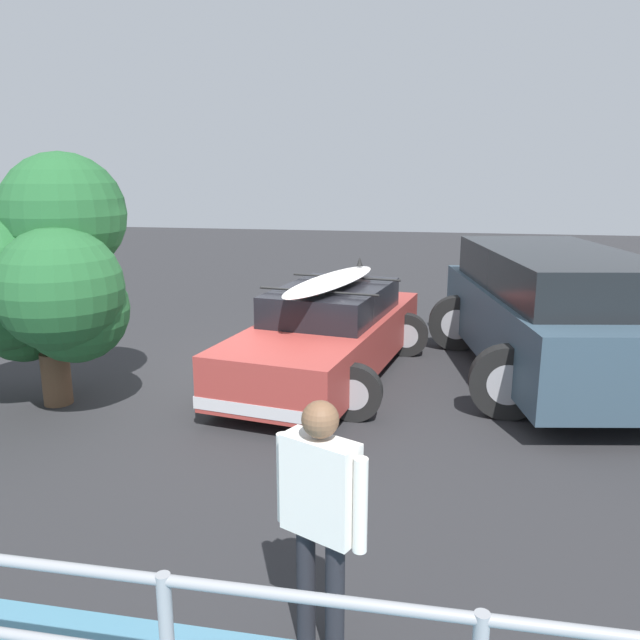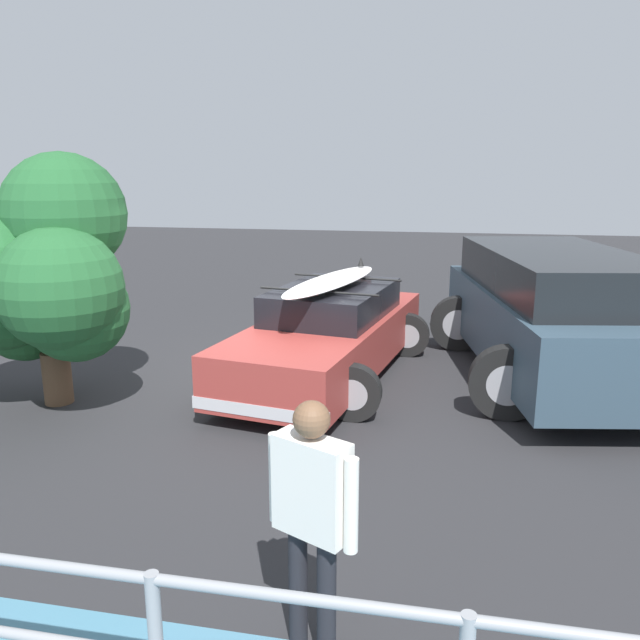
{
  "view_description": "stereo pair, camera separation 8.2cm",
  "coord_description": "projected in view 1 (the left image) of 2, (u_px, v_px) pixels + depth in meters",
  "views": [
    {
      "loc": [
        -2.17,
        7.76,
        2.8
      ],
      "look_at": [
        -0.73,
        0.18,
        0.95
      ],
      "focal_mm": 35.0,
      "sensor_mm": 36.0,
      "label": 1
    },
    {
      "loc": [
        -2.25,
        7.74,
        2.8
      ],
      "look_at": [
        -0.73,
        0.18,
        0.95
      ],
      "focal_mm": 35.0,
      "sensor_mm": 36.0,
      "label": 2
    }
  ],
  "objects": [
    {
      "name": "person_bystander",
      "position": [
        320.0,
        506.0,
        3.53
      ],
      "size": [
        0.56,
        0.35,
        1.58
      ],
      "color": "black",
      "rests_on": "ground"
    },
    {
      "name": "suv_car",
      "position": [
        552.0,
        312.0,
        8.44
      ],
      "size": [
        3.3,
        5.11,
        1.78
      ],
      "color": "#334756",
      "rests_on": "ground"
    },
    {
      "name": "ground_plane",
      "position": [
        269.0,
        383.0,
        8.46
      ],
      "size": [
        44.0,
        44.0,
        0.02
      ],
      "primitive_type": "cube",
      "color": "#28282B",
      "rests_on": "ground"
    },
    {
      "name": "sedan_car",
      "position": [
        329.0,
        333.0,
        8.61
      ],
      "size": [
        2.7,
        4.65,
        1.53
      ],
      "color": "#9E3833",
      "rests_on": "ground"
    },
    {
      "name": "bush_near_left",
      "position": [
        36.0,
        276.0,
        7.22
      ],
      "size": [
        2.51,
        1.97,
        3.02
      ],
      "color": "brown",
      "rests_on": "ground"
    },
    {
      "name": "railing_fence",
      "position": [
        31.0,
        618.0,
        3.06
      ],
      "size": [
        10.05,
        0.12,
        1.0
      ],
      "color": "gray",
      "rests_on": "ground"
    }
  ]
}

